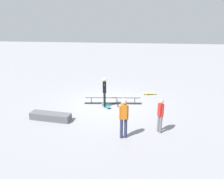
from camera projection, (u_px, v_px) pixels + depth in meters
The scene contains 8 objects.
ground_plane at pixel (107, 104), 12.37m from camera, with size 60.00×60.00×0.00m, color gray.
grind_rail at pixel (113, 101), 12.40m from camera, with size 3.24×0.55×0.37m.
skate_ledge at pixel (51, 116), 10.44m from camera, with size 1.96×0.51×0.34m, color #595960.
skater_main at pixel (104, 90), 11.73m from camera, with size 0.29×1.31×1.63m.
skateboard_main at pixel (106, 105), 11.98m from camera, with size 0.62×0.77×0.09m.
bystander_red_shirt at pixel (160, 114), 9.11m from camera, with size 0.25×0.33×1.50m.
bystander_orange_shirt at pixel (124, 116), 8.65m from camera, with size 0.39×0.24×1.69m.
loose_skateboard_yellow at pixel (150, 93), 13.84m from camera, with size 0.82×0.38×0.09m.
Camera 1 is at (-1.58, 11.38, 4.68)m, focal length 35.27 mm.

